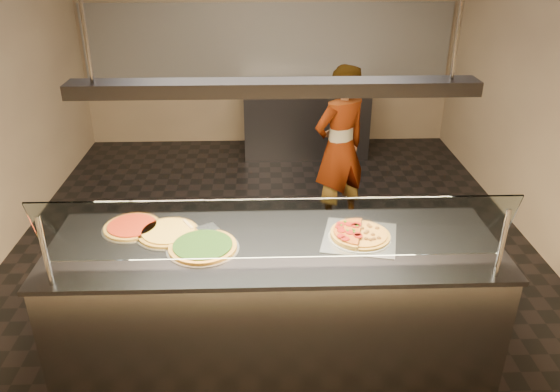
{
  "coord_description": "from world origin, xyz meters",
  "views": [
    {
      "loc": [
        -0.09,
        -4.45,
        2.75
      ],
      "look_at": [
        0.03,
        -0.93,
        1.02
      ],
      "focal_mm": 35.0,
      "sensor_mm": 36.0,
      "label": 1
    }
  ],
  "objects_px": {
    "pizza_spatula": "(196,226)",
    "half_pizza_sausage": "(374,233)",
    "pizza_cheese": "(168,232)",
    "worker": "(340,148)",
    "half_pizza_pepperoni": "(346,233)",
    "heat_lamp_housing": "(274,88)",
    "sneeze_guard": "(276,231)",
    "prep_table": "(305,119)",
    "perforated_tray": "(359,237)",
    "serving_counter": "(275,303)",
    "pizza_tomato": "(132,226)",
    "pizza_spinach": "(203,246)"
  },
  "relations": [
    {
      "from": "pizza_spatula",
      "to": "half_pizza_sausage",
      "type": "bearing_deg",
      "value": -6.9
    },
    {
      "from": "pizza_cheese",
      "to": "worker",
      "type": "height_order",
      "value": "worker"
    },
    {
      "from": "half_pizza_pepperoni",
      "to": "heat_lamp_housing",
      "type": "distance_m",
      "value": 1.09
    },
    {
      "from": "sneeze_guard",
      "to": "prep_table",
      "type": "distance_m",
      "value": 4.43
    },
    {
      "from": "sneeze_guard",
      "to": "half_pizza_pepperoni",
      "type": "height_order",
      "value": "sneeze_guard"
    },
    {
      "from": "sneeze_guard",
      "to": "perforated_tray",
      "type": "height_order",
      "value": "sneeze_guard"
    },
    {
      "from": "serving_counter",
      "to": "pizza_tomato",
      "type": "height_order",
      "value": "pizza_tomato"
    },
    {
      "from": "heat_lamp_housing",
      "to": "prep_table",
      "type": "bearing_deg",
      "value": 82.71
    },
    {
      "from": "pizza_cheese",
      "to": "prep_table",
      "type": "relative_size",
      "value": 0.26
    },
    {
      "from": "perforated_tray",
      "to": "pizza_cheese",
      "type": "relative_size",
      "value": 1.32
    },
    {
      "from": "pizza_spinach",
      "to": "half_pizza_pepperoni",
      "type": "bearing_deg",
      "value": 6.27
    },
    {
      "from": "sneeze_guard",
      "to": "half_pizza_pepperoni",
      "type": "distance_m",
      "value": 0.67
    },
    {
      "from": "half_pizza_pepperoni",
      "to": "heat_lamp_housing",
      "type": "height_order",
      "value": "heat_lamp_housing"
    },
    {
      "from": "perforated_tray",
      "to": "serving_counter",
      "type": "bearing_deg",
      "value": -173.25
    },
    {
      "from": "serving_counter",
      "to": "pizza_spinach",
      "type": "xyz_separation_m",
      "value": [
        -0.46,
        -0.03,
        0.48
      ]
    },
    {
      "from": "pizza_cheese",
      "to": "heat_lamp_housing",
      "type": "xyz_separation_m",
      "value": [
        0.7,
        -0.16,
        1.01
      ]
    },
    {
      "from": "pizza_spatula",
      "to": "prep_table",
      "type": "relative_size",
      "value": 0.16
    },
    {
      "from": "pizza_cheese",
      "to": "prep_table",
      "type": "bearing_deg",
      "value": 72.45
    },
    {
      "from": "pizza_cheese",
      "to": "half_pizza_sausage",
      "type": "bearing_deg",
      "value": -3.76
    },
    {
      "from": "pizza_spinach",
      "to": "heat_lamp_housing",
      "type": "bearing_deg",
      "value": 4.33
    },
    {
      "from": "perforated_tray",
      "to": "pizza_cheese",
      "type": "height_order",
      "value": "pizza_cheese"
    },
    {
      "from": "serving_counter",
      "to": "pizza_spatula",
      "type": "xyz_separation_m",
      "value": [
        -0.52,
        0.21,
        0.49
      ]
    },
    {
      "from": "pizza_tomato",
      "to": "prep_table",
      "type": "bearing_deg",
      "value": 68.63
    },
    {
      "from": "sneeze_guard",
      "to": "half_pizza_pepperoni",
      "type": "bearing_deg",
      "value": 41.37
    },
    {
      "from": "pizza_tomato",
      "to": "heat_lamp_housing",
      "type": "xyz_separation_m",
      "value": [
        0.96,
        -0.24,
        1.01
      ]
    },
    {
      "from": "half_pizza_sausage",
      "to": "worker",
      "type": "height_order",
      "value": "worker"
    },
    {
      "from": "perforated_tray",
      "to": "prep_table",
      "type": "relative_size",
      "value": 0.34
    },
    {
      "from": "half_pizza_pepperoni",
      "to": "pizza_spatula",
      "type": "relative_size",
      "value": 1.59
    },
    {
      "from": "perforated_tray",
      "to": "pizza_spinach",
      "type": "distance_m",
      "value": 1.02
    },
    {
      "from": "half_pizza_sausage",
      "to": "worker",
      "type": "xyz_separation_m",
      "value": [
        0.04,
        1.89,
        -0.14
      ]
    },
    {
      "from": "half_pizza_pepperoni",
      "to": "prep_table",
      "type": "relative_size",
      "value": 0.25
    },
    {
      "from": "pizza_cheese",
      "to": "pizza_spatula",
      "type": "height_order",
      "value": "pizza_spatula"
    },
    {
      "from": "prep_table",
      "to": "worker",
      "type": "bearing_deg",
      "value": -85.1
    },
    {
      "from": "sneeze_guard",
      "to": "heat_lamp_housing",
      "type": "xyz_separation_m",
      "value": [
        -0.0,
        0.34,
        0.72
      ]
    },
    {
      "from": "half_pizza_sausage",
      "to": "pizza_spatula",
      "type": "distance_m",
      "value": 1.18
    },
    {
      "from": "half_pizza_pepperoni",
      "to": "worker",
      "type": "distance_m",
      "value": 1.91
    },
    {
      "from": "sneeze_guard",
      "to": "half_pizza_sausage",
      "type": "relative_size",
      "value": 6.34
    },
    {
      "from": "sneeze_guard",
      "to": "pizza_tomato",
      "type": "bearing_deg",
      "value": 148.55
    },
    {
      "from": "pizza_spinach",
      "to": "pizza_cheese",
      "type": "distance_m",
      "value": 0.31
    },
    {
      "from": "serving_counter",
      "to": "prep_table",
      "type": "relative_size",
      "value": 1.74
    },
    {
      "from": "pizza_spinach",
      "to": "pizza_cheese",
      "type": "bearing_deg",
      "value": 142.23
    },
    {
      "from": "serving_counter",
      "to": "half_pizza_sausage",
      "type": "height_order",
      "value": "half_pizza_sausage"
    },
    {
      "from": "sneeze_guard",
      "to": "worker",
      "type": "xyz_separation_m",
      "value": [
        0.69,
        2.3,
        -0.4
      ]
    },
    {
      "from": "sneeze_guard",
      "to": "half_pizza_sausage",
      "type": "distance_m",
      "value": 0.81
    },
    {
      "from": "serving_counter",
      "to": "prep_table",
      "type": "distance_m",
      "value": 4.03
    },
    {
      "from": "perforated_tray",
      "to": "pizza_tomato",
      "type": "bearing_deg",
      "value": 173.35
    },
    {
      "from": "pizza_tomato",
      "to": "pizza_spinach",
      "type": "bearing_deg",
      "value": -28.97
    },
    {
      "from": "pizza_spatula",
      "to": "heat_lamp_housing",
      "type": "distance_m",
      "value": 1.14
    },
    {
      "from": "half_pizza_pepperoni",
      "to": "worker",
      "type": "relative_size",
      "value": 0.25
    },
    {
      "from": "pizza_spinach",
      "to": "heat_lamp_housing",
      "type": "relative_size",
      "value": 0.2
    }
  ]
}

